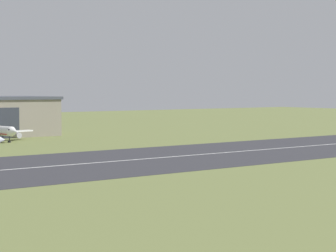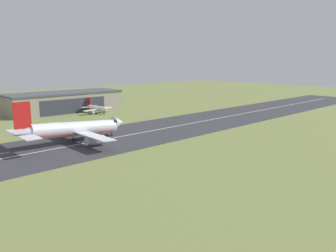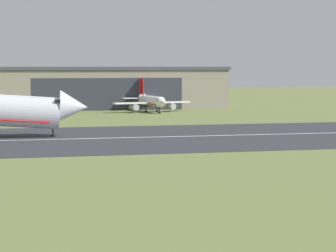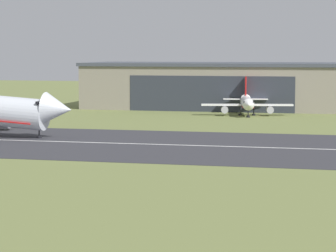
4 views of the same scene
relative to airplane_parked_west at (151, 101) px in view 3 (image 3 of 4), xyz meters
name	(u,v)px [view 3 (image 3 of 4)]	position (x,y,z in m)	size (l,w,h in m)	color
runway_strip	(238,135)	(4.07, -63.90, -3.00)	(412.90, 44.42, 0.06)	#333338
runway_centreline	(238,135)	(4.07, -63.90, -2.96)	(371.61, 0.70, 0.01)	silver
hangar_building	(103,87)	(-10.80, 22.41, 3.26)	(73.26, 27.26, 12.53)	gray
airplane_parked_west	(151,101)	(0.00, 0.00, 0.00)	(22.30, 19.82, 9.25)	white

